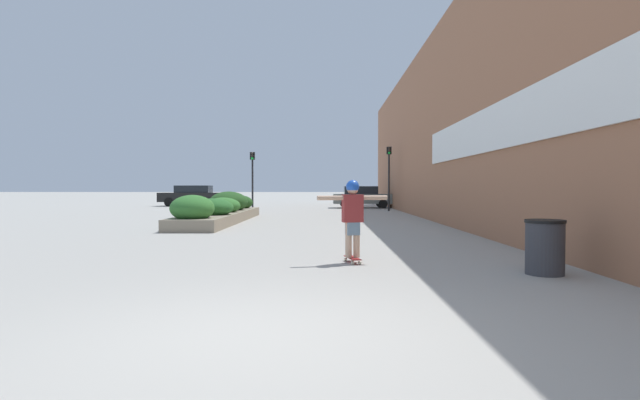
# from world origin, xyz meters

# --- Properties ---
(ground_plane) EXTENTS (300.00, 300.00, 0.00)m
(ground_plane) POSITION_xyz_m (0.00, 0.00, 0.00)
(ground_plane) COLOR #A3A099
(building_wall_right) EXTENTS (0.67, 43.21, 7.90)m
(building_wall_right) POSITION_xyz_m (5.37, 16.49, 3.94)
(building_wall_right) COLOR #9E6647
(building_wall_right) RESTS_ON ground_plane
(planter_box) EXTENTS (1.78, 10.12, 1.23)m
(planter_box) POSITION_xyz_m (-3.63, 15.54, 0.49)
(planter_box) COLOR gray
(planter_box) RESTS_ON ground_plane
(skateboard) EXTENTS (0.31, 0.65, 0.10)m
(skateboard) POSITION_xyz_m (1.17, 4.55, 0.07)
(skateboard) COLOR maroon
(skateboard) RESTS_ON ground_plane
(skateboarder) EXTENTS (1.33, 0.42, 1.44)m
(skateboarder) POSITION_xyz_m (1.17, 4.55, 0.97)
(skateboarder) COLOR tan
(skateboarder) RESTS_ON skateboard
(trash_bin) EXTENTS (0.62, 0.62, 0.88)m
(trash_bin) POSITION_xyz_m (4.20, 3.33, 0.44)
(trash_bin) COLOR #38383D
(trash_bin) RESTS_ON ground_plane
(car_leftmost) EXTENTS (4.10, 1.93, 1.49)m
(car_leftmost) POSITION_xyz_m (3.13, 29.52, 0.77)
(car_leftmost) COLOR slate
(car_leftmost) RESTS_ON ground_plane
(car_center_left) EXTENTS (4.64, 1.93, 1.55)m
(car_center_left) POSITION_xyz_m (-9.51, 32.78, 0.81)
(car_center_left) COLOR black
(car_center_left) RESTS_ON ground_plane
(traffic_light_left) EXTENTS (0.28, 0.30, 3.52)m
(traffic_light_left) POSITION_xyz_m (-3.76, 25.04, 2.39)
(traffic_light_left) COLOR black
(traffic_light_left) RESTS_ON ground_plane
(traffic_light_right) EXTENTS (0.28, 0.30, 3.83)m
(traffic_light_right) POSITION_xyz_m (4.39, 25.07, 2.58)
(traffic_light_right) COLOR black
(traffic_light_right) RESTS_ON ground_plane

